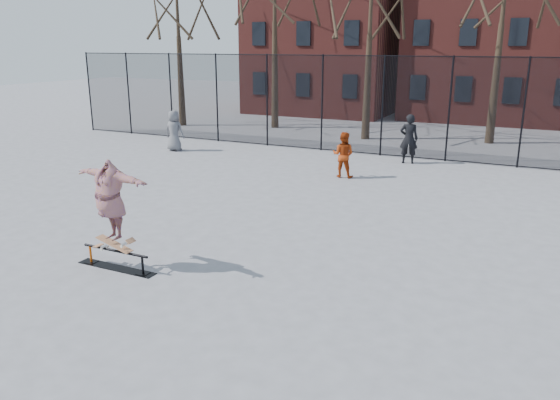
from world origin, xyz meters
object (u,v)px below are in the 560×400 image
at_px(skateboard, 115,247).
at_px(bystander_red, 343,155).
at_px(bystander_black, 409,139).
at_px(skate_rail, 116,261).
at_px(skater, 111,206).
at_px(bystander_grey, 174,131).

height_order(skateboard, bystander_red, bystander_red).
bearing_deg(bystander_red, bystander_black, -118.50).
height_order(skate_rail, bystander_black, bystander_black).
bearing_deg(skate_rail, skater, 180.00).
xyz_separation_m(skate_rail, bystander_red, (1.48, 9.54, 0.62)).
distance_m(bystander_black, bystander_red, 3.56).
distance_m(skater, bystander_grey, 12.79).
xyz_separation_m(skater, bystander_black, (2.96, 12.78, -0.38)).
bearing_deg(bystander_black, skater, 64.95).
height_order(bystander_black, bystander_red, bystander_black).
bearing_deg(skateboard, skate_rail, 0.00).
relative_size(skateboard, bystander_grey, 0.52).
xyz_separation_m(skate_rail, skateboard, (-0.01, 0.00, 0.30)).
bearing_deg(bystander_grey, skater, 115.83).
relative_size(skate_rail, bystander_red, 1.19).
bearing_deg(bystander_grey, skateboard, 115.83).
bearing_deg(skater, skateboard, 0.00).
distance_m(skateboard, bystander_black, 13.12).
xyz_separation_m(skate_rail, bystander_grey, (-6.60, 10.96, 0.70)).
height_order(skate_rail, bystander_red, bystander_red).
bearing_deg(skateboard, bystander_black, 76.96).
xyz_separation_m(skater, bystander_grey, (-6.59, 10.96, -0.46)).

